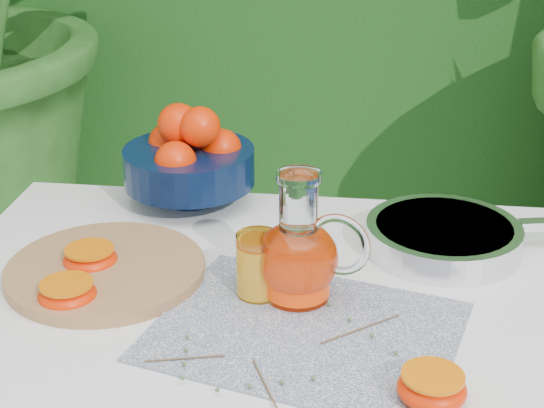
# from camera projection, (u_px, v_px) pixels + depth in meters

# --- Properties ---
(white_table) EXTENTS (1.00, 0.70, 0.75)m
(white_table) POSITION_uv_depth(u_px,v_px,m) (270.00, 338.00, 1.24)
(white_table) COLOR white
(white_table) RESTS_ON ground
(placemat) EXTENTS (0.46, 0.40, 0.00)m
(placemat) POSITION_uv_depth(u_px,v_px,m) (305.00, 331.00, 1.11)
(placemat) COLOR #0D1F4D
(placemat) RESTS_ON white_table
(cutting_board) EXTENTS (0.36, 0.36, 0.02)m
(cutting_board) POSITION_uv_depth(u_px,v_px,m) (106.00, 270.00, 1.25)
(cutting_board) COLOR #9B6E46
(cutting_board) RESTS_ON white_table
(fruit_bowl) EXTENTS (0.27, 0.27, 0.18)m
(fruit_bowl) POSITION_uv_depth(u_px,v_px,m) (190.00, 158.00, 1.47)
(fruit_bowl) COLOR black
(fruit_bowl) RESTS_ON white_table
(juice_pitcher) EXTENTS (0.17, 0.14, 0.19)m
(juice_pitcher) POSITION_uv_depth(u_px,v_px,m) (299.00, 255.00, 1.16)
(juice_pitcher) COLOR white
(juice_pitcher) RESTS_ON white_table
(juice_tumbler) EXTENTS (0.07, 0.07, 0.09)m
(juice_tumbler) POSITION_uv_depth(u_px,v_px,m) (259.00, 266.00, 1.18)
(juice_tumbler) COLOR white
(juice_tumbler) RESTS_ON white_table
(saute_pan) EXTENTS (0.45, 0.29, 0.05)m
(saute_pan) POSITION_uv_depth(u_px,v_px,m) (446.00, 236.00, 1.32)
(saute_pan) COLOR silver
(saute_pan) RESTS_ON white_table
(orange_halves) EXTENTS (0.59, 0.35, 0.04)m
(orange_halves) POSITION_uv_depth(u_px,v_px,m) (180.00, 308.00, 1.13)
(orange_halves) COLOR #F83302
(orange_halves) RESTS_ON white_table
(thyme_sprigs) EXTENTS (0.32, 0.25, 0.01)m
(thyme_sprigs) POSITION_uv_depth(u_px,v_px,m) (276.00, 355.00, 1.05)
(thyme_sprigs) COLOR brown
(thyme_sprigs) RESTS_ON white_table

